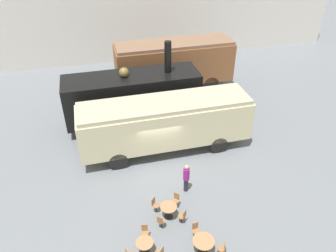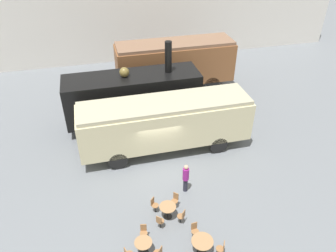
{
  "view_description": "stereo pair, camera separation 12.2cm",
  "coord_description": "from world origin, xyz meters",
  "px_view_note": "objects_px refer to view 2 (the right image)",
  "views": [
    {
      "loc": [
        -3.32,
        -15.13,
        12.94
      ],
      "look_at": [
        0.83,
        1.0,
        1.6
      ],
      "focal_mm": 35.0,
      "sensor_mm": 36.0,
      "label": 1
    },
    {
      "loc": [
        -3.2,
        -15.16,
        12.94
      ],
      "look_at": [
        0.83,
        1.0,
        1.6
      ],
      "focal_mm": 35.0,
      "sensor_mm": 36.0,
      "label": 2
    }
  ],
  "objects_px": {
    "cafe_table_near": "(168,209)",
    "visitor_person": "(186,177)",
    "cafe_table_far": "(202,243)",
    "passenger_coach_vintage": "(165,121)",
    "cafe_table_mid": "(143,245)",
    "passenger_coach_wooden": "(175,62)",
    "cafe_chair_0": "(160,221)",
    "steam_locomotive": "(133,95)"
  },
  "relations": [
    {
      "from": "steam_locomotive",
      "to": "cafe_table_near",
      "type": "distance_m",
      "value": 9.1
    },
    {
      "from": "cafe_table_near",
      "to": "cafe_chair_0",
      "type": "xyz_separation_m",
      "value": [
        -0.53,
        -0.58,
        -0.07
      ]
    },
    {
      "from": "steam_locomotive",
      "to": "cafe_table_near",
      "type": "bearing_deg",
      "value": -88.66
    },
    {
      "from": "passenger_coach_wooden",
      "to": "cafe_table_far",
      "type": "xyz_separation_m",
      "value": [
        -2.85,
        -15.37,
        -1.82
      ]
    },
    {
      "from": "passenger_coach_vintage",
      "to": "cafe_chair_0",
      "type": "height_order",
      "value": "passenger_coach_vintage"
    },
    {
      "from": "passenger_coach_vintage",
      "to": "visitor_person",
      "type": "distance_m",
      "value": 4.06
    },
    {
      "from": "cafe_table_near",
      "to": "cafe_table_far",
      "type": "relative_size",
      "value": 0.85
    },
    {
      "from": "passenger_coach_vintage",
      "to": "cafe_table_near",
      "type": "bearing_deg",
      "value": -102.32
    },
    {
      "from": "cafe_table_far",
      "to": "cafe_table_mid",
      "type": "bearing_deg",
      "value": 167.08
    },
    {
      "from": "steam_locomotive",
      "to": "passenger_coach_vintage",
      "type": "xyz_separation_m",
      "value": [
        1.4,
        -3.51,
        -0.1
      ]
    },
    {
      "from": "steam_locomotive",
      "to": "visitor_person",
      "type": "bearing_deg",
      "value": -78.02
    },
    {
      "from": "cafe_table_mid",
      "to": "cafe_table_far",
      "type": "relative_size",
      "value": 0.81
    },
    {
      "from": "cafe_table_near",
      "to": "cafe_chair_0",
      "type": "height_order",
      "value": "cafe_chair_0"
    },
    {
      "from": "cafe_table_mid",
      "to": "cafe_chair_0",
      "type": "xyz_separation_m",
      "value": [
        0.99,
        1.13,
        -0.06
      ]
    },
    {
      "from": "cafe_table_far",
      "to": "steam_locomotive",
      "type": "bearing_deg",
      "value": 96.1
    },
    {
      "from": "passenger_coach_vintage",
      "to": "cafe_table_mid",
      "type": "height_order",
      "value": "passenger_coach_vintage"
    },
    {
      "from": "passenger_coach_vintage",
      "to": "cafe_table_mid",
      "type": "bearing_deg",
      "value": -110.77
    },
    {
      "from": "cafe_table_mid",
      "to": "cafe_chair_0",
      "type": "relative_size",
      "value": 0.91
    },
    {
      "from": "cafe_table_far",
      "to": "cafe_table_near",
      "type": "bearing_deg",
      "value": 113.43
    },
    {
      "from": "cafe_table_far",
      "to": "passenger_coach_vintage",
      "type": "bearing_deg",
      "value": 88.53
    },
    {
      "from": "steam_locomotive",
      "to": "visitor_person",
      "type": "height_order",
      "value": "steam_locomotive"
    },
    {
      "from": "cafe_table_far",
      "to": "cafe_chair_0",
      "type": "relative_size",
      "value": 1.13
    },
    {
      "from": "passenger_coach_vintage",
      "to": "cafe_table_mid",
      "type": "distance_m",
      "value": 7.8
    },
    {
      "from": "passenger_coach_wooden",
      "to": "cafe_chair_0",
      "type": "height_order",
      "value": "passenger_coach_wooden"
    },
    {
      "from": "steam_locomotive",
      "to": "cafe_table_mid",
      "type": "distance_m",
      "value": 10.87
    },
    {
      "from": "cafe_table_mid",
      "to": "cafe_chair_0",
      "type": "distance_m",
      "value": 1.51
    },
    {
      "from": "passenger_coach_wooden",
      "to": "passenger_coach_vintage",
      "type": "distance_m",
      "value": 8.09
    },
    {
      "from": "steam_locomotive",
      "to": "cafe_table_far",
      "type": "height_order",
      "value": "steam_locomotive"
    },
    {
      "from": "passenger_coach_wooden",
      "to": "visitor_person",
      "type": "relative_size",
      "value": 5.22
    },
    {
      "from": "passenger_coach_vintage",
      "to": "cafe_table_far",
      "type": "xyz_separation_m",
      "value": [
        -0.2,
        -7.74,
        -1.41
      ]
    },
    {
      "from": "passenger_coach_vintage",
      "to": "cafe_table_mid",
      "type": "relative_size",
      "value": 13.04
    },
    {
      "from": "cafe_table_mid",
      "to": "cafe_table_far",
      "type": "bearing_deg",
      "value": -12.92
    },
    {
      "from": "cafe_table_mid",
      "to": "cafe_chair_0",
      "type": "height_order",
      "value": "cafe_chair_0"
    },
    {
      "from": "cafe_table_mid",
      "to": "cafe_table_near",
      "type": "bearing_deg",
      "value": 48.29
    },
    {
      "from": "cafe_table_mid",
      "to": "visitor_person",
      "type": "relative_size",
      "value": 0.44
    },
    {
      "from": "cafe_table_far",
      "to": "cafe_chair_0",
      "type": "distance_m",
      "value": 2.3
    },
    {
      "from": "passenger_coach_vintage",
      "to": "cafe_table_far",
      "type": "bearing_deg",
      "value": -91.47
    },
    {
      "from": "passenger_coach_vintage",
      "to": "cafe_table_near",
      "type": "relative_size",
      "value": 12.44
    },
    {
      "from": "passenger_coach_wooden",
      "to": "cafe_table_near",
      "type": "distance_m",
      "value": 13.77
    },
    {
      "from": "cafe_table_near",
      "to": "visitor_person",
      "type": "xyz_separation_m",
      "value": [
        1.36,
        1.54,
        0.4
      ]
    },
    {
      "from": "visitor_person",
      "to": "passenger_coach_wooden",
      "type": "bearing_deg",
      "value": 77.87
    },
    {
      "from": "cafe_table_near",
      "to": "cafe_table_far",
      "type": "bearing_deg",
      "value": -66.57
    }
  ]
}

